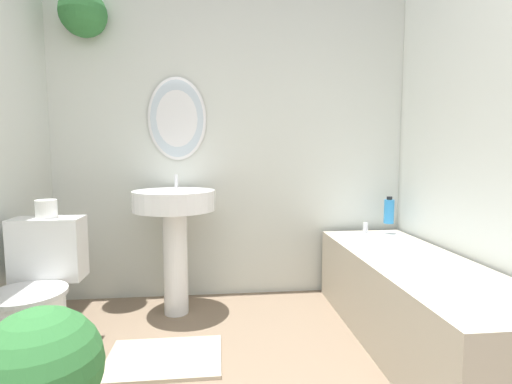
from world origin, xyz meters
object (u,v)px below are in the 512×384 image
object	(u,v)px
toilet_paper_roll	(46,209)
bathtub	(415,300)
shampoo_bottle	(389,211)
potted_plant	(40,377)
pedestal_sink	(175,221)
toilet	(36,302)

from	to	relation	value
toilet_paper_roll	bathtub	bearing A→B (deg)	-5.81
shampoo_bottle	potted_plant	size ratio (longest dim) A/B	0.36
pedestal_sink	shampoo_bottle	distance (m)	1.57
pedestal_sink	potted_plant	distance (m)	1.30
bathtub	shampoo_bottle	world-z (taller)	shampoo_bottle
toilet	potted_plant	xyz separation A→B (m)	(0.33, -0.68, -0.00)
bathtub	toilet	bearing A→B (deg)	179.04
toilet	shampoo_bottle	world-z (taller)	shampoo_bottle
pedestal_sink	toilet	bearing A→B (deg)	-140.73
toilet	shampoo_bottle	distance (m)	2.34
potted_plant	toilet	bearing A→B (deg)	115.63
bathtub	toilet_paper_roll	world-z (taller)	toilet_paper_roll
potted_plant	bathtub	bearing A→B (deg)	20.55
toilet_paper_roll	pedestal_sink	bearing A→B (deg)	28.84
pedestal_sink	shampoo_bottle	size ratio (longest dim) A/B	4.67
toilet	pedestal_sink	distance (m)	0.90
pedestal_sink	potted_plant	size ratio (longest dim) A/B	1.69
pedestal_sink	shampoo_bottle	bearing A→B (deg)	4.65
toilet	bathtub	world-z (taller)	toilet
pedestal_sink	shampoo_bottle	world-z (taller)	pedestal_sink
bathtub	toilet_paper_roll	size ratio (longest dim) A/B	15.13
bathtub	toilet_paper_roll	xyz separation A→B (m)	(-2.06, 0.21, 0.53)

